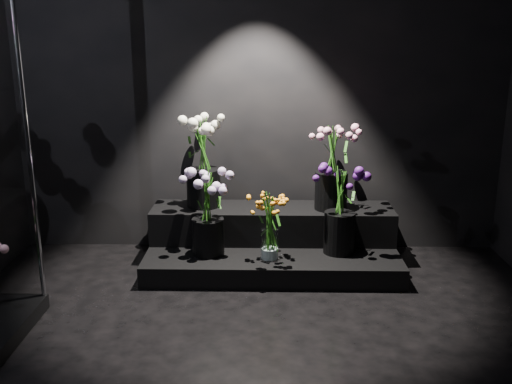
{
  "coord_description": "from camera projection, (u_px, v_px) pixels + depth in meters",
  "views": [
    {
      "loc": [
        0.07,
        -2.65,
        1.77
      ],
      "look_at": [
        -0.01,
        1.2,
        0.7
      ],
      "focal_mm": 40.0,
      "sensor_mm": 36.0,
      "label": 1
    }
  ],
  "objects": [
    {
      "name": "floor",
      "position": [
        253.0,
        379.0,
        3.03
      ],
      "size": [
        4.0,
        4.0,
        0.0
      ],
      "primitive_type": "plane",
      "color": "black",
      "rests_on": "ground"
    },
    {
      "name": "wall_back",
      "position": [
        259.0,
        82.0,
        4.58
      ],
      "size": [
        4.0,
        0.0,
        4.0
      ],
      "primitive_type": "plane",
      "rotation": [
        1.57,
        0.0,
        0.0
      ],
      "color": "black",
      "rests_on": "floor"
    },
    {
      "name": "wall_front",
      "position": [
        212.0,
        333.0,
        0.73
      ],
      "size": [
        4.0,
        0.0,
        4.0
      ],
      "primitive_type": "plane",
      "rotation": [
        -1.57,
        0.0,
        0.0
      ],
      "color": "black",
      "rests_on": "floor"
    },
    {
      "name": "display_riser",
      "position": [
        272.0,
        242.0,
        4.54
      ],
      "size": [
        1.93,
        0.86,
        0.43
      ],
      "color": "black",
      "rests_on": "floor"
    },
    {
      "name": "bouquet_orange_bells",
      "position": [
        270.0,
        224.0,
        4.17
      ],
      "size": [
        0.3,
        0.3,
        0.53
      ],
      "rotation": [
        0.0,
        0.0,
        -0.25
      ],
      "color": "white",
      "rests_on": "display_riser"
    },
    {
      "name": "bouquet_lilac",
      "position": [
        207.0,
        208.0,
        4.24
      ],
      "size": [
        0.43,
        0.43,
        0.65
      ],
      "rotation": [
        0.0,
        0.0,
        0.34
      ],
      "color": "black",
      "rests_on": "display_riser"
    },
    {
      "name": "bouquet_purple",
      "position": [
        340.0,
        204.0,
        4.26
      ],
      "size": [
        0.42,
        0.42,
        0.67
      ],
      "rotation": [
        0.0,
        0.0,
        -0.26
      ],
      "color": "black",
      "rests_on": "display_riser"
    },
    {
      "name": "bouquet_cream_roses",
      "position": [
        203.0,
        154.0,
        4.51
      ],
      "size": [
        0.5,
        0.5,
        0.76
      ],
      "rotation": [
        0.0,
        0.0,
        -0.38
      ],
      "color": "black",
      "rests_on": "display_riser"
    },
    {
      "name": "bouquet_pink_roses",
      "position": [
        332.0,
        162.0,
        4.44
      ],
      "size": [
        0.46,
        0.46,
        0.67
      ],
      "rotation": [
        0.0,
        0.0,
        -0.25
      ],
      "color": "black",
      "rests_on": "display_riser"
    }
  ]
}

